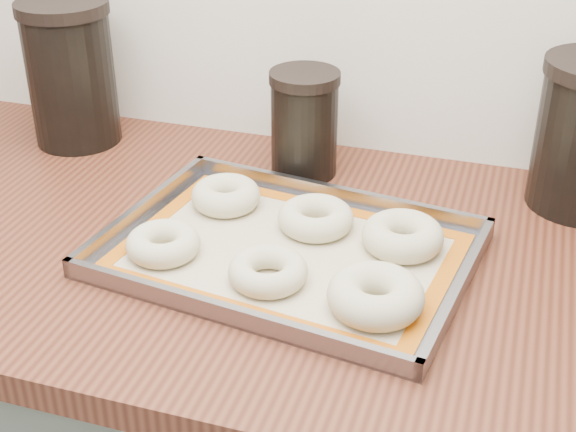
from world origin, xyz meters
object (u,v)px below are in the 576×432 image
(canister_left, at_px, (71,73))
(canister_mid, at_px, (304,123))
(bagel_back_mid, at_px, (316,218))
(baking_tray, at_px, (288,251))
(bagel_back_right, at_px, (403,236))
(bagel_front_right, at_px, (376,296))
(bagel_front_mid, at_px, (268,271))
(bagel_back_left, at_px, (226,195))
(bagel_front_left, at_px, (163,244))

(canister_left, relative_size, canister_mid, 1.44)
(bagel_back_mid, xyz_separation_m, canister_left, (-0.46, 0.17, 0.10))
(canister_mid, bearing_deg, bagel_back_mid, -68.42)
(baking_tray, relative_size, canister_left, 2.13)
(bagel_back_right, distance_m, canister_mid, 0.27)
(bagel_front_right, bearing_deg, canister_left, 150.31)
(bagel_back_mid, bearing_deg, baking_tray, -103.77)
(canister_left, xyz_separation_m, canister_mid, (0.40, -0.00, -0.04))
(bagel_front_mid, relative_size, bagel_back_mid, 0.95)
(bagel_front_mid, bearing_deg, bagel_back_mid, 81.73)
(bagel_back_left, height_order, canister_mid, canister_mid)
(baking_tray, xyz_separation_m, bagel_front_right, (0.13, -0.09, 0.02))
(bagel_back_right, bearing_deg, bagel_front_right, -92.02)
(bagel_front_left, bearing_deg, canister_left, 135.06)
(baking_tray, bearing_deg, bagel_front_mid, -92.66)
(bagel_back_mid, bearing_deg, canister_mid, 111.58)
(bagel_front_mid, distance_m, bagel_back_mid, 0.14)
(bagel_back_right, bearing_deg, bagel_front_left, -159.81)
(bagel_front_left, height_order, canister_mid, canister_mid)
(bagel_front_right, bearing_deg, bagel_front_mid, 172.72)
(bagel_back_right, height_order, canister_mid, canister_mid)
(baking_tray, bearing_deg, bagel_front_right, -33.37)
(bagel_back_right, bearing_deg, bagel_back_mid, 173.12)
(baking_tray, xyz_separation_m, bagel_back_right, (0.14, 0.06, 0.02))
(bagel_back_right, bearing_deg, canister_left, 162.23)
(bagel_back_right, bearing_deg, canister_mid, 135.64)
(bagel_front_left, distance_m, bagel_back_mid, 0.21)
(bagel_front_mid, relative_size, bagel_back_right, 0.92)
(baking_tray, distance_m, bagel_back_right, 0.15)
(bagel_front_left, bearing_deg, bagel_back_right, 20.19)
(baking_tray, bearing_deg, bagel_back_mid, 76.23)
(baking_tray, distance_m, bagel_front_mid, 0.07)
(baking_tray, height_order, bagel_back_mid, bagel_back_mid)
(bagel_front_left, relative_size, canister_mid, 0.59)
(baking_tray, bearing_deg, bagel_front_left, -161.27)
(canister_mid, bearing_deg, bagel_back_right, -44.36)
(bagel_front_left, height_order, bagel_front_right, bagel_front_right)
(baking_tray, height_order, canister_mid, canister_mid)
(bagel_front_mid, bearing_deg, canister_mid, 98.57)
(bagel_front_right, height_order, bagel_back_left, bagel_front_right)
(bagel_back_mid, xyz_separation_m, canister_mid, (-0.07, 0.17, 0.06))
(bagel_front_mid, bearing_deg, bagel_back_right, 41.56)
(bagel_back_mid, relative_size, canister_mid, 0.63)
(bagel_front_right, distance_m, bagel_back_right, 0.14)
(bagel_front_right, relative_size, bagel_back_mid, 1.10)
(canister_mid, bearing_deg, baking_tray, -78.22)
(baking_tray, height_order, bagel_back_right, bagel_back_right)
(bagel_front_left, relative_size, bagel_front_mid, 0.98)
(bagel_back_left, relative_size, canister_left, 0.42)
(bagel_back_left, xyz_separation_m, canister_left, (-0.33, 0.15, 0.10))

